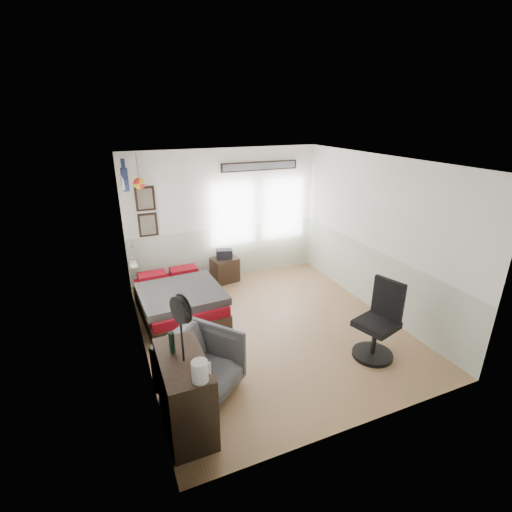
# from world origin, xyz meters

# --- Properties ---
(ground_plane) EXTENTS (4.00, 4.50, 0.01)m
(ground_plane) POSITION_xyz_m (0.00, 0.00, -0.01)
(ground_plane) COLOR #9C7047
(room_shell) EXTENTS (4.02, 4.52, 2.71)m
(room_shell) POSITION_xyz_m (-0.08, 0.19, 1.61)
(room_shell) COLOR white
(room_shell) RESTS_ON ground_plane
(wall_decor) EXTENTS (3.55, 1.32, 1.44)m
(wall_decor) POSITION_xyz_m (-1.10, 1.96, 2.10)
(wall_decor) COLOR black
(wall_decor) RESTS_ON room_shell
(bed) EXTENTS (1.38, 1.86, 0.58)m
(bed) POSITION_xyz_m (-1.30, 0.98, 0.28)
(bed) COLOR black
(bed) RESTS_ON ground_plane
(dresser) EXTENTS (0.48, 1.00, 0.90)m
(dresser) POSITION_xyz_m (-1.74, -1.47, 0.45)
(dresser) COLOR black
(dresser) RESTS_ON ground_plane
(armchair) EXTENTS (1.19, 1.19, 0.78)m
(armchair) POSITION_xyz_m (-1.43, -1.00, 0.39)
(armchair) COLOR #53545A
(armchair) RESTS_ON ground_plane
(nightstand) EXTENTS (0.57, 0.48, 0.51)m
(nightstand) POSITION_xyz_m (-0.11, 2.05, 0.26)
(nightstand) COLOR black
(nightstand) RESTS_ON ground_plane
(task_chair) EXTENTS (0.64, 0.64, 1.16)m
(task_chair) POSITION_xyz_m (1.11, -1.25, 0.47)
(task_chair) COLOR black
(task_chair) RESTS_ON ground_plane
(kettle) EXTENTS (0.19, 0.16, 0.22)m
(kettle) POSITION_xyz_m (-1.65, -1.87, 1.01)
(kettle) COLOR silver
(kettle) RESTS_ON dresser
(bottle) EXTENTS (0.06, 0.06, 0.25)m
(bottle) POSITION_xyz_m (-1.81, -1.32, 1.03)
(bottle) COLOR black
(bottle) RESTS_ON dresser
(stand_fan) EXTENTS (0.17, 0.30, 0.76)m
(stand_fan) POSITION_xyz_m (-1.72, -1.51, 1.49)
(stand_fan) COLOR black
(stand_fan) RESTS_ON dresser
(black_bag) EXTENTS (0.36, 0.28, 0.19)m
(black_bag) POSITION_xyz_m (-0.11, 2.05, 0.61)
(black_bag) COLOR black
(black_bag) RESTS_ON nightstand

